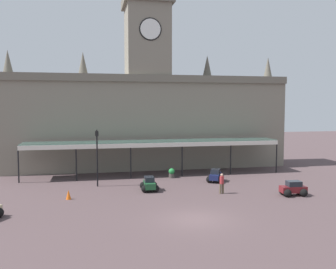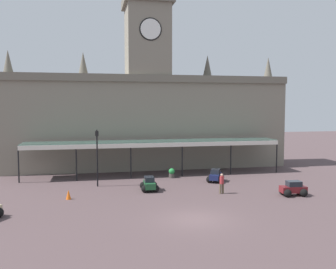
% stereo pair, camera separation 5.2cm
% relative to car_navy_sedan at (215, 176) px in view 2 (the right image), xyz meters
% --- Properties ---
extents(ground_plane, '(140.00, 140.00, 0.00)m').
position_rel_car_navy_sedan_xyz_m(ground_plane, '(-5.09, -10.82, -0.50)').
color(ground_plane, '#513F41').
extents(station_building, '(32.19, 5.62, 19.51)m').
position_rel_car_navy_sedan_xyz_m(station_building, '(-5.09, 9.47, 5.93)').
color(station_building, gray).
rests_on(station_building, ground).
extents(entrance_canopy, '(26.51, 3.26, 3.58)m').
position_rel_car_navy_sedan_xyz_m(entrance_canopy, '(-5.09, 4.53, 2.93)').
color(entrance_canopy, '#38564C').
rests_on(entrance_canopy, ground).
extents(car_navy_sedan, '(2.05, 2.24, 1.19)m').
position_rel_car_navy_sedan_xyz_m(car_navy_sedan, '(0.00, 0.00, 0.00)').
color(car_navy_sedan, '#19214C').
rests_on(car_navy_sedan, ground).
extents(car_green_sedan, '(1.57, 2.08, 1.19)m').
position_rel_car_navy_sedan_xyz_m(car_green_sedan, '(-6.74, -2.36, 0.00)').
color(car_green_sedan, '#1E512D').
rests_on(car_green_sedan, ground).
extents(car_maroon_sedan, '(2.12, 1.63, 1.19)m').
position_rel_car_navy_sedan_xyz_m(car_maroon_sedan, '(4.36, -6.46, 0.00)').
color(car_maroon_sedan, maroon).
rests_on(car_maroon_sedan, ground).
extents(pedestrian_near_entrance, '(0.39, 0.34, 1.67)m').
position_rel_car_navy_sedan_xyz_m(pedestrian_near_entrance, '(-1.05, -4.65, 0.41)').
color(pedestrian_near_entrance, brown).
rests_on(pedestrian_near_entrance, ground).
extents(victorian_lamppost, '(0.30, 0.30, 5.13)m').
position_rel_car_navy_sedan_xyz_m(victorian_lamppost, '(-11.04, 0.20, 2.67)').
color(victorian_lamppost, black).
rests_on(victorian_lamppost, ground).
extents(traffic_cone, '(0.40, 0.40, 0.74)m').
position_rel_car_navy_sedan_xyz_m(traffic_cone, '(-13.32, -3.99, -0.13)').
color(traffic_cone, orange).
rests_on(traffic_cone, ground).
extents(planter_near_kerb, '(0.60, 0.60, 0.96)m').
position_rel_car_navy_sedan_xyz_m(planter_near_kerb, '(-3.69, 2.66, -0.01)').
color(planter_near_kerb, '#47423D').
rests_on(planter_near_kerb, ground).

